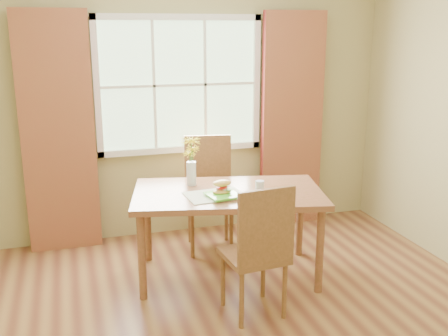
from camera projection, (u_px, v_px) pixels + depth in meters
room at (241, 139)px, 3.35m from camera, size 4.24×3.84×2.74m
window at (180, 85)px, 5.04m from camera, size 1.62×0.06×1.32m
curtain_left at (58, 134)px, 4.74m from camera, size 0.65×0.08×2.20m
curtain_right at (292, 122)px, 5.38m from camera, size 0.65×0.08×2.20m
dining_table at (228, 200)px, 4.29m from camera, size 1.68×1.16×0.75m
chair_near at (259, 247)px, 3.67m from camera, size 0.46×0.46×1.00m
chair_far at (209, 187)px, 4.93m from camera, size 0.51×0.51×1.06m
placemat at (215, 195)px, 4.15m from camera, size 0.48×0.37×0.01m
plate at (223, 196)px, 4.11m from camera, size 0.28×0.28×0.01m
croissant_sandwich at (222, 187)px, 4.13m from camera, size 0.16×0.12×0.11m
water_glass at (260, 188)px, 4.19m from camera, size 0.07×0.07×0.11m
flower_vase at (191, 156)px, 4.37m from camera, size 0.17×0.17×0.42m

